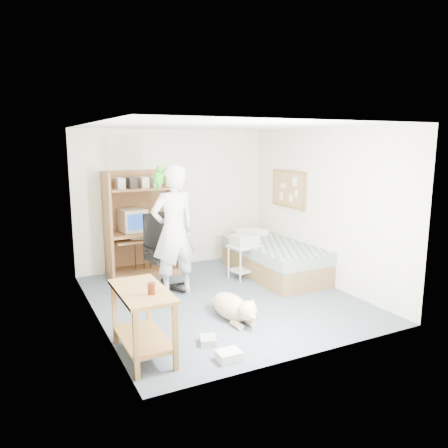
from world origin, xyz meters
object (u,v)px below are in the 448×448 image
object	(u,v)px
printer_cart	(244,256)
dog	(233,307)
bed	(274,259)
side_desk	(143,313)
office_chair	(164,263)
person	(174,231)
computer_hutch	(141,228)

from	to	relation	value
printer_cart	dog	bearing A→B (deg)	-133.65
printer_cart	bed	bearing A→B (deg)	-19.11
side_desk	office_chair	size ratio (longest dim) A/B	0.85
person	bed	bearing A→B (deg)	175.83
dog	bed	bearing A→B (deg)	38.10
dog	printer_cart	bearing A→B (deg)	51.90
office_chair	bed	bearing A→B (deg)	-13.59
computer_hutch	person	distance (m)	1.26
office_chair	person	xyz separation A→B (m)	(0.06, -0.31, 0.56)
person	side_desk	bearing A→B (deg)	51.78
side_desk	person	bearing A→B (deg)	59.80
bed	office_chair	world-z (taller)	office_chair
computer_hutch	person	size ratio (longest dim) A/B	0.92
printer_cart	office_chair	bearing A→B (deg)	166.24
side_desk	person	size ratio (longest dim) A/B	0.51
person	office_chair	bearing A→B (deg)	-87.37
computer_hutch	person	xyz separation A→B (m)	(0.13, -1.25, 0.16)
side_desk	office_chair	bearing A→B (deg)	65.23
bed	office_chair	bearing A→B (deg)	174.43
side_desk	dog	size ratio (longest dim) A/B	0.94
office_chair	dog	distance (m)	1.65
office_chair	printer_cart	distance (m)	1.39
side_desk	office_chair	world-z (taller)	office_chair
bed	office_chair	distance (m)	1.94
side_desk	printer_cart	size ratio (longest dim) A/B	1.75
office_chair	printer_cart	bearing A→B (deg)	-12.09
bed	office_chair	xyz separation A→B (m)	(-1.93, 0.19, 0.13)
bed	person	size ratio (longest dim) A/B	1.03
side_desk	dog	xyz separation A→B (m)	(1.31, 0.42, -0.32)
computer_hutch	bed	size ratio (longest dim) A/B	0.89
bed	dog	xyz separation A→B (m)	(-1.54, -1.39, -0.11)
bed	printer_cart	xyz separation A→B (m)	(-0.54, 0.09, 0.09)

